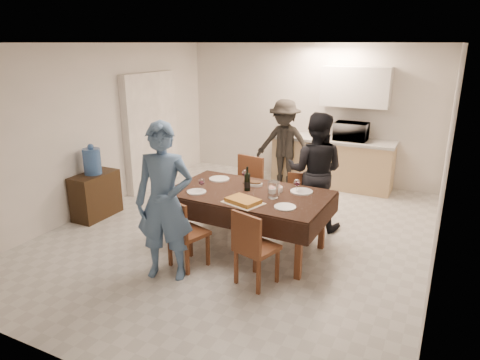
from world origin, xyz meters
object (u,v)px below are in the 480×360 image
(dining_table, at_px, (249,195))
(wine_bottle, at_px, (247,179))
(water_jug, at_px, (92,161))
(person_kitchen, at_px, (284,144))
(person_far, at_px, (315,171))
(savoury_tart, at_px, (243,201))
(console, at_px, (96,195))
(water_pitcher, at_px, (273,190))
(microwave, at_px, (351,131))
(person_near, at_px, (164,202))

(dining_table, xyz_separation_m, wine_bottle, (-0.05, 0.05, 0.20))
(water_jug, bearing_deg, person_kitchen, 52.14)
(water_jug, relative_size, person_far, 0.23)
(person_far, bearing_deg, savoury_tart, 66.66)
(console, bearing_deg, person_kitchen, 52.14)
(wine_bottle, distance_m, savoury_tart, 0.47)
(water_jug, relative_size, water_pitcher, 1.89)
(dining_table, relative_size, wine_bottle, 6.36)
(water_pitcher, height_order, microwave, microwave)
(water_pitcher, distance_m, savoury_tart, 0.42)
(wine_bottle, relative_size, savoury_tart, 0.72)
(water_jug, distance_m, person_kitchen, 3.39)
(water_jug, distance_m, person_far, 3.33)
(microwave, bearing_deg, savoury_tart, 81.58)
(dining_table, bearing_deg, person_near, -115.94)
(savoury_tart, relative_size, microwave, 0.76)
(console, relative_size, person_near, 0.41)
(dining_table, xyz_separation_m, person_kitchen, (-0.50, 2.60, 0.07))
(console, distance_m, microwave, 4.53)
(person_far, bearing_deg, microwave, -97.53)
(water_jug, relative_size, person_kitchen, 0.24)
(dining_table, distance_m, person_far, 1.19)
(savoury_tart, bearing_deg, microwave, 81.58)
(console, relative_size, microwave, 1.29)
(savoury_tart, height_order, microwave, microwave)
(water_pitcher, xyz_separation_m, person_near, (-0.90, -1.00, 0.02))
(dining_table, height_order, water_jug, water_jug)
(person_near, bearing_deg, console, 135.88)
(dining_table, relative_size, microwave, 3.49)
(console, height_order, water_pitcher, water_pitcher)
(console, relative_size, savoury_tart, 1.70)
(wine_bottle, height_order, person_near, person_near)
(console, bearing_deg, dining_table, 1.58)
(wine_bottle, bearing_deg, person_kitchen, 100.08)
(water_pitcher, relative_size, person_far, 0.12)
(person_kitchen, bearing_deg, water_jug, -127.86)
(dining_table, xyz_separation_m, microwave, (0.61, 3.05, 0.33))
(savoury_tart, bearing_deg, person_near, -134.13)
(water_jug, height_order, person_far, person_far)
(console, distance_m, savoury_tart, 2.74)
(water_pitcher, distance_m, microwave, 3.12)
(water_pitcher, bearing_deg, console, -179.58)
(console, relative_size, person_far, 0.44)
(water_jug, bearing_deg, wine_bottle, 2.74)
(water_jug, distance_m, savoury_tart, 2.70)
(dining_table, distance_m, wine_bottle, 0.21)
(savoury_tart, height_order, person_near, person_near)
(wine_bottle, xyz_separation_m, person_far, (0.60, 1.00, -0.09))
(microwave, distance_m, person_far, 2.02)
(wine_bottle, relative_size, person_kitchen, 0.20)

